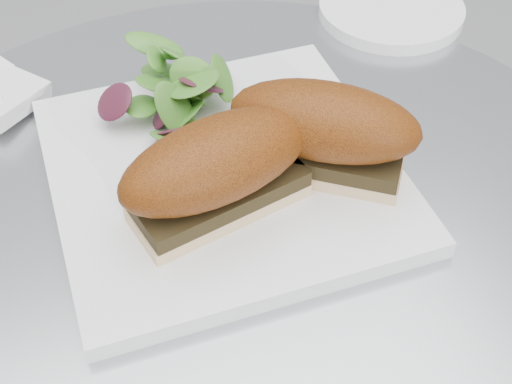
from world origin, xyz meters
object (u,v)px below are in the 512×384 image
Objects in this scene: saucer at (391,10)px; plate at (223,172)px; sandwich_right at (324,130)px; sandwich_left at (218,169)px.

plate is at bearing -145.09° from saucer.
sandwich_right is 0.29m from saucer.
saucer is at bearing 34.91° from plate.
sandwich_left is 1.07× the size of saucer.
plate is 0.07m from sandwich_left.
sandwich_left and sandwich_right have the same top height.
plate reaches higher than saucer.
plate is 1.76× the size of saucer.
saucer is at bearing 27.50° from sandwich_left.
sandwich_right is at bearing -23.47° from plate.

